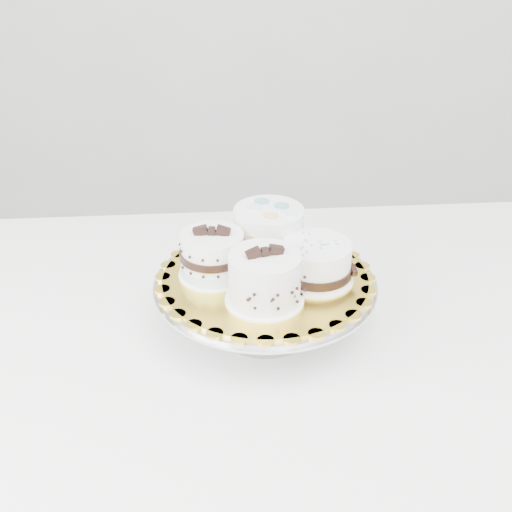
{
  "coord_description": "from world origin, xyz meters",
  "views": [
    {
      "loc": [
        0.05,
        -0.59,
        1.37
      ],
      "look_at": [
        0.04,
        0.26,
        0.87
      ],
      "focal_mm": 45.0,
      "sensor_mm": 36.0,
      "label": 1
    }
  ],
  "objects_px": {
    "cake_board": "(265,278)",
    "cake_swirl": "(265,279)",
    "cake_stand": "(265,295)",
    "cake_ribbon": "(317,262)",
    "cake_dots": "(269,232)",
    "cake_banded": "(213,256)",
    "table": "(293,355)"
  },
  "relations": [
    {
      "from": "cake_stand",
      "to": "cake_banded",
      "type": "relative_size",
      "value": 3.21
    },
    {
      "from": "table",
      "to": "cake_dots",
      "type": "xyz_separation_m",
      "value": [
        -0.04,
        0.04,
        0.21
      ]
    },
    {
      "from": "cake_board",
      "to": "cake_swirl",
      "type": "height_order",
      "value": "cake_swirl"
    },
    {
      "from": "cake_banded",
      "to": "cake_dots",
      "type": "distance_m",
      "value": 0.11
    },
    {
      "from": "cake_stand",
      "to": "cake_ribbon",
      "type": "relative_size",
      "value": 2.73
    },
    {
      "from": "cake_banded",
      "to": "cake_ribbon",
      "type": "bearing_deg",
      "value": -1.97
    },
    {
      "from": "cake_swirl",
      "to": "cake_ribbon",
      "type": "relative_size",
      "value": 1.03
    },
    {
      "from": "table",
      "to": "cake_ribbon",
      "type": "relative_size",
      "value": 10.23
    },
    {
      "from": "cake_stand",
      "to": "cake_board",
      "type": "distance_m",
      "value": 0.03
    },
    {
      "from": "cake_swirl",
      "to": "cake_board",
      "type": "bearing_deg",
      "value": 70.87
    },
    {
      "from": "table",
      "to": "cake_swirl",
      "type": "distance_m",
      "value": 0.23
    },
    {
      "from": "cake_stand",
      "to": "cake_dots",
      "type": "relative_size",
      "value": 2.5
    },
    {
      "from": "cake_swirl",
      "to": "cake_dots",
      "type": "distance_m",
      "value": 0.13
    },
    {
      "from": "cake_banded",
      "to": "cake_ribbon",
      "type": "xyz_separation_m",
      "value": [
        0.16,
        -0.01,
        -0.0
      ]
    },
    {
      "from": "table",
      "to": "cake_ribbon",
      "type": "height_order",
      "value": "cake_ribbon"
    },
    {
      "from": "cake_stand",
      "to": "cake_swirl",
      "type": "distance_m",
      "value": 0.1
    },
    {
      "from": "cake_ribbon",
      "to": "cake_swirl",
      "type": "bearing_deg",
      "value": -155.8
    },
    {
      "from": "cake_stand",
      "to": "cake_banded",
      "type": "height_order",
      "value": "cake_banded"
    },
    {
      "from": "table",
      "to": "cake_stand",
      "type": "height_order",
      "value": "cake_stand"
    },
    {
      "from": "cake_banded",
      "to": "cake_stand",
      "type": "bearing_deg",
      "value": -2.48
    },
    {
      "from": "table",
      "to": "cake_board",
      "type": "height_order",
      "value": "cake_board"
    },
    {
      "from": "cake_swirl",
      "to": "cake_stand",
      "type": "bearing_deg",
      "value": 70.87
    },
    {
      "from": "cake_dots",
      "to": "cake_ribbon",
      "type": "bearing_deg",
      "value": -60.64
    },
    {
      "from": "cake_banded",
      "to": "cake_board",
      "type": "bearing_deg",
      "value": -2.48
    },
    {
      "from": "cake_swirl",
      "to": "cake_dots",
      "type": "xyz_separation_m",
      "value": [
        0.01,
        0.13,
        0.01
      ]
    },
    {
      "from": "cake_board",
      "to": "cake_ribbon",
      "type": "height_order",
      "value": "cake_ribbon"
    },
    {
      "from": "cake_board",
      "to": "cake_stand",
      "type": "bearing_deg",
      "value": 0.0
    },
    {
      "from": "cake_board",
      "to": "cake_ribbon",
      "type": "relative_size",
      "value": 2.5
    },
    {
      "from": "cake_stand",
      "to": "cake_banded",
      "type": "bearing_deg",
      "value": 175.91
    },
    {
      "from": "cake_board",
      "to": "cake_swirl",
      "type": "bearing_deg",
      "value": -91.19
    },
    {
      "from": "cake_board",
      "to": "cake_dots",
      "type": "xyz_separation_m",
      "value": [
        0.01,
        0.07,
        0.04
      ]
    },
    {
      "from": "cake_dots",
      "to": "cake_stand",
      "type": "bearing_deg",
      "value": -110.27
    }
  ]
}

